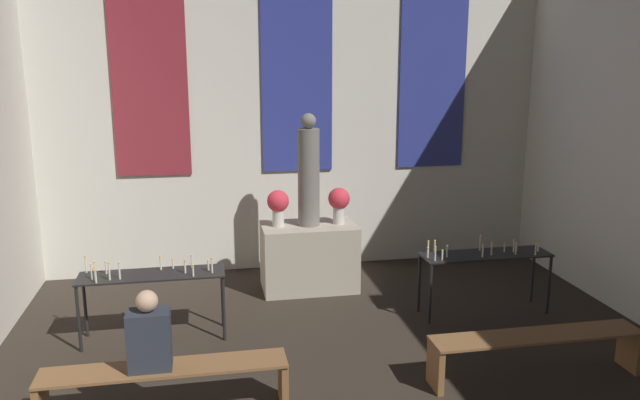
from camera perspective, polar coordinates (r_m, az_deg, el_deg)
name	(u,v)px	position (r m, az deg, el deg)	size (l,w,h in m)	color
wall_back	(296,112)	(9.07, -2.17, 8.08)	(7.45, 0.16, 4.56)	silver
altar	(309,257)	(8.43, -1.01, -5.21)	(1.26, 0.74, 0.89)	#ADA38E
statue	(309,174)	(8.15, -1.04, 2.42)	(0.29, 0.29, 1.48)	slate
flower_vase_left	(278,204)	(8.18, -3.86, -0.39)	(0.29, 0.29, 0.49)	beige
flower_vase_right	(339,202)	(8.31, 1.74, -0.15)	(0.29, 0.29, 0.49)	beige
candle_rack_left	(152,281)	(7.12, -15.14, -7.16)	(1.57, 0.44, 0.96)	black
candle_rack_right	(485,260)	(7.81, 14.83, -5.34)	(1.57, 0.44, 0.95)	black
pew_back_left	(165,380)	(5.76, -13.95, -15.64)	(2.11, 0.36, 0.46)	brown
pew_back_right	(536,346)	(6.53, 19.18, -12.48)	(2.11, 0.36, 0.46)	brown
person_seated	(149,335)	(5.59, -15.36, -11.83)	(0.36, 0.24, 0.70)	#282D38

